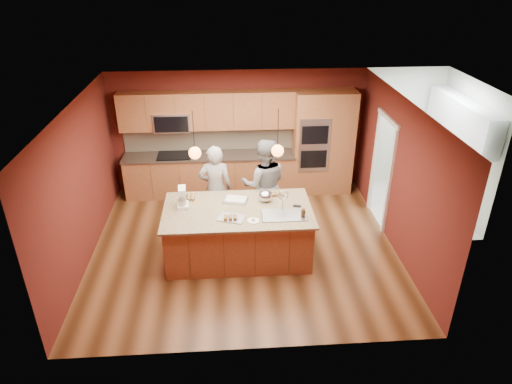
{
  "coord_description": "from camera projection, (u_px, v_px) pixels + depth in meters",
  "views": [
    {
      "loc": [
        -0.27,
        -7.06,
        4.8
      ],
      "look_at": [
        0.22,
        -0.1,
        1.18
      ],
      "focal_mm": 32.0,
      "sensor_mm": 36.0,
      "label": 1
    }
  ],
  "objects": [
    {
      "name": "pendant_left",
      "position": [
        195.0,
        153.0,
        7.27
      ],
      "size": [
        0.2,
        0.2,
        0.8
      ],
      "color": "black",
      "rests_on": "ceiling"
    },
    {
      "name": "island",
      "position": [
        239.0,
        232.0,
        8.01
      ],
      "size": [
        2.55,
        1.43,
        1.32
      ],
      "color": "brown",
      "rests_on": "floor"
    },
    {
      "name": "tumbler",
      "position": [
        303.0,
        213.0,
        7.54
      ],
      "size": [
        0.07,
        0.07,
        0.14
      ],
      "primitive_type": "cylinder",
      "color": "#34240F",
      "rests_on": "island"
    },
    {
      "name": "laundry_room",
      "position": [
        462.0,
        120.0,
        8.91
      ],
      "size": [
        2.6,
        2.7,
        2.7
      ],
      "color": "silver",
      "rests_on": "ground"
    },
    {
      "name": "washer",
      "position": [
        447.0,
        191.0,
        9.3
      ],
      "size": [
        0.85,
        0.87,
        1.07
      ],
      "primitive_type": "cube",
      "rotation": [
        0.0,
        0.0,
        0.33
      ],
      "color": "white",
      "rests_on": "floor"
    },
    {
      "name": "mixing_bowl",
      "position": [
        265.0,
        196.0,
        8.02
      ],
      "size": [
        0.25,
        0.25,
        0.21
      ],
      "primitive_type": "ellipsoid",
      "color": "silver",
      "rests_on": "island"
    },
    {
      "name": "person_right",
      "position": [
        264.0,
        185.0,
        8.7
      ],
      "size": [
        0.92,
        0.73,
        1.83
      ],
      "primitive_type": "imported",
      "rotation": [
        0.0,
        0.0,
        3.09
      ],
      "color": "slate",
      "rests_on": "floor"
    },
    {
      "name": "phone",
      "position": [
        297.0,
        206.0,
        7.89
      ],
      "size": [
        0.15,
        0.11,
        0.01
      ],
      "primitive_type": "cube",
      "rotation": [
        0.0,
        0.0,
        -0.28
      ],
      "color": "black",
      "rests_on": "island"
    },
    {
      "name": "cabinet_run",
      "position": [
        208.0,
        152.0,
        9.97
      ],
      "size": [
        3.74,
        0.64,
        2.3
      ],
      "color": "brown",
      "rests_on": "floor"
    },
    {
      "name": "cupcakes_right",
      "position": [
        275.0,
        194.0,
        8.24
      ],
      "size": [
        0.32,
        0.16,
        0.07
      ],
      "primitive_type": null,
      "color": "tan",
      "rests_on": "island"
    },
    {
      "name": "floor",
      "position": [
        244.0,
        246.0,
        8.48
      ],
      "size": [
        5.5,
        5.5,
        0.0
      ],
      "primitive_type": "plane",
      "color": "#422410",
      "rests_on": "ground"
    },
    {
      "name": "ceiling",
      "position": [
        242.0,
        104.0,
        7.23
      ],
      "size": [
        5.5,
        5.5,
        0.0
      ],
      "primitive_type": "plane",
      "rotation": [
        3.14,
        0.0,
        0.0
      ],
      "color": "silver",
      "rests_on": "ground"
    },
    {
      "name": "wall_back",
      "position": [
        238.0,
        131.0,
        10.07
      ],
      "size": [
        5.5,
        0.0,
        5.5
      ],
      "primitive_type": "plane",
      "rotation": [
        1.57,
        0.0,
        0.0
      ],
      "color": "#541A13",
      "rests_on": "ground"
    },
    {
      "name": "oven_column",
      "position": [
        323.0,
        143.0,
        10.01
      ],
      "size": [
        1.3,
        0.62,
        2.3
      ],
      "color": "brown",
      "rests_on": "floor"
    },
    {
      "name": "stand_mixer",
      "position": [
        183.0,
        198.0,
        7.82
      ],
      "size": [
        0.2,
        0.28,
        0.36
      ],
      "rotation": [
        0.0,
        0.0,
        0.06
      ],
      "color": "white",
      "rests_on": "island"
    },
    {
      "name": "cupcakes_rack",
      "position": [
        230.0,
        217.0,
        7.46
      ],
      "size": [
        0.23,
        0.15,
        0.07
      ],
      "primitive_type": null,
      "color": "tan",
      "rests_on": "island"
    },
    {
      "name": "doorway_trim",
      "position": [
        381.0,
        172.0,
        8.87
      ],
      "size": [
        0.08,
        1.11,
        2.2
      ],
      "primitive_type": null,
      "color": "silver",
      "rests_on": "wall_right"
    },
    {
      "name": "sheet_cake",
      "position": [
        236.0,
        200.0,
        8.06
      ],
      "size": [
        0.48,
        0.4,
        0.05
      ],
      "rotation": [
        0.0,
        0.0,
        -0.27
      ],
      "color": "silver",
      "rests_on": "island"
    },
    {
      "name": "pendant_right",
      "position": [
        278.0,
        151.0,
        7.36
      ],
      "size": [
        0.2,
        0.2,
        0.8
      ],
      "color": "black",
      "rests_on": "ceiling"
    },
    {
      "name": "cooling_rack",
      "position": [
        231.0,
        218.0,
        7.53
      ],
      "size": [
        0.5,
        0.43,
        0.02
      ],
      "primitive_type": "cube",
      "rotation": [
        0.0,
        0.0,
        -0.35
      ],
      "color": "#B7BBC0",
      "rests_on": "island"
    },
    {
      "name": "cupcakes_left",
      "position": [
        189.0,
        197.0,
        8.13
      ],
      "size": [
        0.25,
        0.25,
        0.07
      ],
      "primitive_type": null,
      "color": "tan",
      "rests_on": "island"
    },
    {
      "name": "wall_left",
      "position": [
        80.0,
        186.0,
        7.69
      ],
      "size": [
        0.0,
        5.0,
        5.0
      ],
      "primitive_type": "plane",
      "rotation": [
        1.57,
        0.0,
        1.57
      ],
      "color": "#541A13",
      "rests_on": "ground"
    },
    {
      "name": "wall_right",
      "position": [
        399.0,
        176.0,
        8.03
      ],
      "size": [
        0.0,
        5.0,
        5.0
      ],
      "primitive_type": "plane",
      "rotation": [
        1.57,
        0.0,
        -1.57
      ],
      "color": "#541A13",
      "rests_on": "ground"
    },
    {
      "name": "wall_front",
      "position": [
        252.0,
        269.0,
        5.64
      ],
      "size": [
        5.5,
        0.0,
        5.5
      ],
      "primitive_type": "plane",
      "rotation": [
        -1.57,
        0.0,
        0.0
      ],
      "color": "#541A13",
      "rests_on": "ground"
    },
    {
      "name": "plate",
      "position": [
        253.0,
        221.0,
        7.45
      ],
      "size": [
        0.2,
        0.2,
        0.01
      ],
      "primitive_type": "cylinder",
      "color": "white",
      "rests_on": "island"
    },
    {
      "name": "dryer",
      "position": [
        432.0,
        176.0,
        9.89
      ],
      "size": [
        0.85,
        0.86,
        1.12
      ],
      "primitive_type": "cube",
      "rotation": [
        0.0,
        0.0,
        0.25
      ],
      "color": "white",
      "rests_on": "floor"
    },
    {
      "name": "person_left",
      "position": [
        215.0,
        188.0,
        8.67
      ],
      "size": [
        0.64,
        0.43,
        1.73
      ],
      "primitive_type": "imported",
      "rotation": [
        0.0,
        0.0,
        3.16
      ],
      "color": "black",
      "rests_on": "floor"
    }
  ]
}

